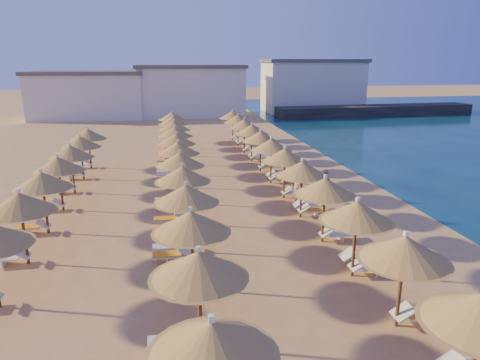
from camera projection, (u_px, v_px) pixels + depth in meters
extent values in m
plane|color=tan|center=(243.00, 227.00, 21.12)|extent=(220.00, 220.00, 0.00)
cube|color=black|center=(375.00, 111.00, 63.18)|extent=(30.17, 5.54, 1.50)
cube|color=silver|center=(88.00, 97.00, 60.06)|extent=(15.00, 8.00, 6.00)
cube|color=#59514C|center=(86.00, 73.00, 59.18)|extent=(15.60, 8.48, 0.50)
cube|color=silver|center=(191.00, 92.00, 62.80)|extent=(15.00, 8.00, 6.80)
cube|color=#59514C|center=(190.00, 67.00, 61.81)|extent=(15.60, 8.48, 0.50)
cube|color=silver|center=(312.00, 87.00, 68.14)|extent=(15.00, 8.00, 7.60)
cube|color=#59514C|center=(313.00, 61.00, 67.04)|extent=(15.60, 8.48, 0.50)
cylinder|color=brown|center=(400.00, 290.00, 12.98)|extent=(0.12, 0.12, 2.49)
cone|color=#AA7431|center=(405.00, 248.00, 12.60)|extent=(2.58, 2.58, 0.78)
cone|color=#AA7431|center=(403.00, 258.00, 12.69)|extent=(2.79, 2.79, 0.12)
cube|color=white|center=(406.00, 234.00, 12.48)|extent=(0.12, 0.12, 0.14)
cylinder|color=brown|center=(354.00, 246.00, 16.06)|extent=(0.12, 0.12, 2.49)
cone|color=#AA7431|center=(357.00, 211.00, 15.68)|extent=(2.58, 2.58, 0.78)
cone|color=#AA7431|center=(356.00, 219.00, 15.77)|extent=(2.79, 2.79, 0.12)
cube|color=white|center=(358.00, 199.00, 15.56)|extent=(0.12, 0.12, 0.14)
cylinder|color=brown|center=(323.00, 216.00, 19.14)|extent=(0.12, 0.12, 2.49)
cone|color=#AA7431|center=(325.00, 186.00, 18.76)|extent=(2.58, 2.58, 0.78)
cone|color=#AA7431|center=(325.00, 193.00, 18.85)|extent=(2.79, 2.79, 0.12)
cube|color=white|center=(326.00, 176.00, 18.64)|extent=(0.12, 0.12, 0.14)
cylinder|color=brown|center=(301.00, 194.00, 22.21)|extent=(0.12, 0.12, 2.49)
cone|color=#AA7431|center=(302.00, 168.00, 21.84)|extent=(2.58, 2.58, 0.78)
cone|color=#AA7431|center=(302.00, 175.00, 21.93)|extent=(2.79, 2.79, 0.12)
cube|color=white|center=(302.00, 160.00, 21.71)|extent=(0.12, 0.12, 0.14)
cylinder|color=brown|center=(284.00, 178.00, 25.29)|extent=(0.12, 0.12, 2.49)
cone|color=#AA7431|center=(285.00, 155.00, 24.92)|extent=(2.58, 2.58, 0.78)
cone|color=#AA7431|center=(285.00, 161.00, 25.01)|extent=(2.79, 2.79, 0.12)
cube|color=white|center=(285.00, 147.00, 24.79)|extent=(0.12, 0.12, 0.14)
cylinder|color=brown|center=(271.00, 165.00, 28.37)|extent=(0.12, 0.12, 2.49)
cone|color=#AA7431|center=(271.00, 145.00, 28.00)|extent=(2.58, 2.58, 0.78)
cone|color=#AA7431|center=(271.00, 150.00, 28.08)|extent=(2.79, 2.79, 0.12)
cube|color=white|center=(271.00, 138.00, 27.87)|extent=(0.12, 0.12, 0.14)
cylinder|color=brown|center=(260.00, 155.00, 31.45)|extent=(0.12, 0.12, 2.49)
cone|color=#AA7431|center=(261.00, 136.00, 31.07)|extent=(2.58, 2.58, 0.78)
cone|color=#AA7431|center=(260.00, 141.00, 31.16)|extent=(2.79, 2.79, 0.12)
cube|color=white|center=(261.00, 130.00, 30.95)|extent=(0.12, 0.12, 0.14)
cylinder|color=brown|center=(252.00, 146.00, 34.53)|extent=(0.12, 0.12, 2.49)
cone|color=#AA7431|center=(252.00, 129.00, 34.15)|extent=(2.58, 2.58, 0.78)
cone|color=#AA7431|center=(252.00, 133.00, 34.24)|extent=(2.79, 2.79, 0.12)
cube|color=white|center=(252.00, 124.00, 34.03)|extent=(0.12, 0.12, 0.14)
cylinder|color=brown|center=(244.00, 139.00, 37.60)|extent=(0.12, 0.12, 2.49)
cone|color=#AA7431|center=(244.00, 124.00, 37.23)|extent=(2.58, 2.58, 0.78)
cone|color=#AA7431|center=(244.00, 127.00, 37.32)|extent=(2.79, 2.79, 0.12)
cube|color=white|center=(244.00, 118.00, 37.11)|extent=(0.12, 0.12, 0.14)
cylinder|color=brown|center=(238.00, 133.00, 40.68)|extent=(0.12, 0.12, 2.49)
cone|color=#AA7431|center=(238.00, 119.00, 40.31)|extent=(2.58, 2.58, 0.78)
cone|color=#AA7431|center=(238.00, 122.00, 40.40)|extent=(2.79, 2.79, 0.12)
cube|color=white|center=(238.00, 114.00, 40.18)|extent=(0.12, 0.12, 0.14)
cylinder|color=brown|center=(233.00, 128.00, 43.76)|extent=(0.12, 0.12, 2.49)
cone|color=#AA7431|center=(233.00, 115.00, 43.39)|extent=(2.58, 2.58, 0.78)
cone|color=#AA7431|center=(233.00, 118.00, 43.47)|extent=(2.79, 2.79, 0.12)
cube|color=white|center=(233.00, 110.00, 43.26)|extent=(0.12, 0.12, 0.14)
cone|color=#AA7431|center=(212.00, 338.00, 8.52)|extent=(2.58, 2.58, 0.78)
cone|color=#AA7431|center=(212.00, 352.00, 8.60)|extent=(2.79, 2.79, 0.12)
cube|color=white|center=(211.00, 318.00, 8.39)|extent=(0.12, 0.12, 0.14)
cylinder|color=brown|center=(200.00, 309.00, 11.97)|extent=(0.12, 0.12, 2.49)
cone|color=#AA7431|center=(199.00, 264.00, 11.59)|extent=(2.58, 2.58, 0.78)
cone|color=#AA7431|center=(199.00, 275.00, 11.68)|extent=(2.79, 2.79, 0.12)
cube|color=white|center=(198.00, 249.00, 11.47)|extent=(0.12, 0.12, 0.14)
cylinder|color=brown|center=(192.00, 258.00, 15.05)|extent=(0.12, 0.12, 2.49)
cone|color=#AA7431|center=(191.00, 222.00, 14.67)|extent=(2.58, 2.58, 0.78)
cone|color=#AA7431|center=(191.00, 230.00, 14.76)|extent=(2.79, 2.79, 0.12)
cube|color=white|center=(191.00, 209.00, 14.55)|extent=(0.12, 0.12, 0.14)
cylinder|color=brown|center=(187.00, 225.00, 18.12)|extent=(0.12, 0.12, 2.49)
cone|color=#AA7431|center=(186.00, 194.00, 17.75)|extent=(2.58, 2.58, 0.78)
cone|color=#AA7431|center=(186.00, 201.00, 17.84)|extent=(2.79, 2.79, 0.12)
cube|color=white|center=(186.00, 183.00, 17.63)|extent=(0.12, 0.12, 0.14)
cylinder|color=brown|center=(183.00, 201.00, 21.20)|extent=(0.12, 0.12, 2.49)
cone|color=#AA7431|center=(182.00, 174.00, 20.83)|extent=(2.58, 2.58, 0.78)
cone|color=#AA7431|center=(183.00, 180.00, 20.92)|extent=(2.79, 2.79, 0.12)
cube|color=white|center=(182.00, 165.00, 20.70)|extent=(0.12, 0.12, 0.14)
cylinder|color=brown|center=(181.00, 183.00, 24.28)|extent=(0.12, 0.12, 2.49)
cone|color=#AA7431|center=(180.00, 159.00, 23.91)|extent=(2.58, 2.58, 0.78)
cone|color=#AA7431|center=(180.00, 165.00, 24.00)|extent=(2.79, 2.79, 0.12)
cube|color=white|center=(180.00, 151.00, 23.78)|extent=(0.12, 0.12, 0.14)
cylinder|color=brown|center=(179.00, 169.00, 27.36)|extent=(0.12, 0.12, 2.49)
cone|color=#AA7431|center=(178.00, 148.00, 26.98)|extent=(2.58, 2.58, 0.78)
cone|color=#AA7431|center=(178.00, 153.00, 27.07)|extent=(2.79, 2.79, 0.12)
cube|color=white|center=(178.00, 141.00, 26.86)|extent=(0.12, 0.12, 0.14)
cylinder|color=brown|center=(177.00, 158.00, 30.44)|extent=(0.12, 0.12, 2.49)
cone|color=#AA7431|center=(176.00, 139.00, 30.06)|extent=(2.58, 2.58, 0.78)
cone|color=#AA7431|center=(176.00, 143.00, 30.15)|extent=(2.79, 2.79, 0.12)
cube|color=white|center=(176.00, 132.00, 29.94)|extent=(0.12, 0.12, 0.14)
cylinder|color=brown|center=(176.00, 149.00, 33.52)|extent=(0.12, 0.12, 2.49)
cone|color=#AA7431|center=(175.00, 131.00, 33.14)|extent=(2.58, 2.58, 0.78)
cone|color=#AA7431|center=(175.00, 136.00, 33.23)|extent=(2.79, 2.79, 0.12)
cube|color=white|center=(175.00, 126.00, 33.02)|extent=(0.12, 0.12, 0.14)
cylinder|color=brown|center=(175.00, 141.00, 36.59)|extent=(0.12, 0.12, 2.49)
cone|color=#AA7431|center=(174.00, 125.00, 36.22)|extent=(2.58, 2.58, 0.78)
cone|color=#AA7431|center=(174.00, 129.00, 36.31)|extent=(2.79, 2.79, 0.12)
cube|color=white|center=(174.00, 120.00, 36.09)|extent=(0.12, 0.12, 0.14)
cylinder|color=brown|center=(174.00, 135.00, 39.67)|extent=(0.12, 0.12, 2.49)
cone|color=#AA7431|center=(173.00, 120.00, 39.30)|extent=(2.58, 2.58, 0.78)
cone|color=#AA7431|center=(173.00, 124.00, 39.39)|extent=(2.79, 2.79, 0.12)
cube|color=white|center=(173.00, 115.00, 39.17)|extent=(0.12, 0.12, 0.14)
cylinder|color=brown|center=(173.00, 130.00, 42.75)|extent=(0.12, 0.12, 2.49)
cone|color=#AA7431|center=(172.00, 116.00, 42.37)|extent=(2.58, 2.58, 0.78)
cone|color=#AA7431|center=(172.00, 119.00, 42.46)|extent=(2.79, 2.79, 0.12)
cube|color=white|center=(172.00, 111.00, 42.25)|extent=(0.12, 0.12, 0.14)
cylinder|color=brown|center=(24.00, 235.00, 17.05)|extent=(0.12, 0.12, 2.49)
cone|color=#AA7431|center=(20.00, 202.00, 16.67)|extent=(2.58, 2.58, 0.78)
cone|color=#AA7431|center=(21.00, 210.00, 16.76)|extent=(2.79, 2.79, 0.12)
cube|color=white|center=(18.00, 191.00, 16.55)|extent=(0.12, 0.12, 0.14)
cylinder|color=brown|center=(46.00, 208.00, 20.13)|extent=(0.12, 0.12, 2.49)
cone|color=#AA7431|center=(42.00, 180.00, 19.75)|extent=(2.58, 2.58, 0.78)
cone|color=#AA7431|center=(43.00, 187.00, 19.84)|extent=(2.79, 2.79, 0.12)
cube|color=white|center=(41.00, 170.00, 19.63)|extent=(0.12, 0.12, 0.14)
cylinder|color=brown|center=(61.00, 189.00, 23.21)|extent=(0.12, 0.12, 2.49)
cone|color=#AA7431|center=(58.00, 164.00, 22.83)|extent=(2.58, 2.58, 0.78)
cone|color=#AA7431|center=(59.00, 170.00, 22.92)|extent=(2.79, 2.79, 0.12)
cube|color=white|center=(57.00, 155.00, 22.71)|extent=(0.12, 0.12, 0.14)
cylinder|color=brown|center=(73.00, 173.00, 26.28)|extent=(0.12, 0.12, 2.49)
cone|color=#AA7431|center=(70.00, 151.00, 25.91)|extent=(2.58, 2.58, 0.78)
cone|color=#AA7431|center=(71.00, 157.00, 26.00)|extent=(2.79, 2.79, 0.12)
cube|color=white|center=(70.00, 144.00, 25.79)|extent=(0.12, 0.12, 0.14)
cylinder|color=brown|center=(82.00, 162.00, 29.36)|extent=(0.12, 0.12, 2.49)
cone|color=#AA7431|center=(80.00, 142.00, 28.99)|extent=(2.58, 2.58, 0.78)
cone|color=#AA7431|center=(81.00, 146.00, 29.08)|extent=(2.79, 2.79, 0.12)
cube|color=white|center=(80.00, 135.00, 28.86)|extent=(0.12, 0.12, 0.14)
cylinder|color=brown|center=(90.00, 152.00, 32.44)|extent=(0.12, 0.12, 2.49)
cone|color=#AA7431|center=(88.00, 134.00, 32.07)|extent=(2.58, 2.58, 0.78)
cone|color=#AA7431|center=(88.00, 138.00, 32.15)|extent=(2.79, 2.79, 0.12)
cube|color=white|center=(87.00, 128.00, 31.94)|extent=(0.12, 0.12, 0.14)
cube|color=silver|center=(423.00, 314.00, 13.38)|extent=(1.19, 0.61, 0.06)
cube|color=silver|center=(423.00, 318.00, 13.42)|extent=(0.06, 0.55, 0.32)
cube|color=silver|center=(403.00, 312.00, 13.22)|extent=(0.58, 0.61, 0.40)
cube|color=#FE9F1A|center=(423.00, 312.00, 13.36)|extent=(1.14, 0.56, 0.05)
cube|color=silver|center=(169.00, 341.00, 12.07)|extent=(1.19, 0.61, 0.06)
cube|color=silver|center=(169.00, 346.00, 12.11)|extent=(0.06, 0.55, 0.32)
cube|color=silver|center=(194.00, 334.00, 12.15)|extent=(0.58, 0.61, 0.40)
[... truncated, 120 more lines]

